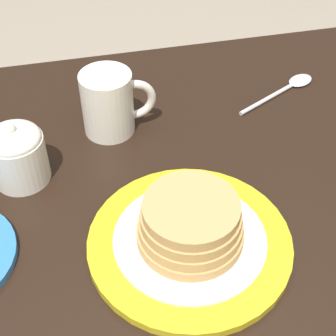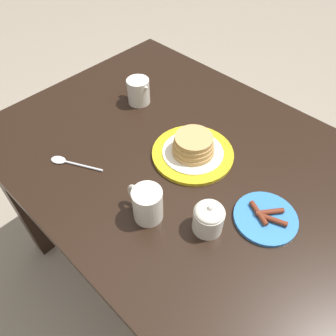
{
  "view_description": "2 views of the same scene",
  "coord_description": "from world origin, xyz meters",
  "px_view_note": "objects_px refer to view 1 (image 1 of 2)",
  "views": [
    {
      "loc": [
        -0.09,
        -0.39,
        1.27
      ],
      "look_at": [
        0.02,
        0.09,
        0.79
      ],
      "focal_mm": 55.0,
      "sensor_mm": 36.0,
      "label": 1
    },
    {
      "loc": [
        -0.41,
        0.53,
        1.48
      ],
      "look_at": [
        0.02,
        0.09,
        0.79
      ],
      "focal_mm": 35.0,
      "sensor_mm": 36.0,
      "label": 2
    }
  ],
  "objects_px": {
    "pancake_plate": "(190,233)",
    "sugar_bowl": "(17,154)",
    "coffee_mug": "(110,102)",
    "spoon": "(290,86)"
  },
  "relations": [
    {
      "from": "spoon",
      "to": "sugar_bowl",
      "type": "bearing_deg",
      "value": -165.12
    },
    {
      "from": "coffee_mug",
      "to": "sugar_bowl",
      "type": "distance_m",
      "value": 0.16
    },
    {
      "from": "pancake_plate",
      "to": "spoon",
      "type": "distance_m",
      "value": 0.38
    },
    {
      "from": "coffee_mug",
      "to": "sugar_bowl",
      "type": "xyz_separation_m",
      "value": [
        -0.14,
        -0.08,
        -0.01
      ]
    },
    {
      "from": "pancake_plate",
      "to": "spoon",
      "type": "relative_size",
      "value": 1.56
    },
    {
      "from": "coffee_mug",
      "to": "spoon",
      "type": "xyz_separation_m",
      "value": [
        0.31,
        0.04,
        -0.05
      ]
    },
    {
      "from": "coffee_mug",
      "to": "sugar_bowl",
      "type": "relative_size",
      "value": 1.18
    },
    {
      "from": "pancake_plate",
      "to": "coffee_mug",
      "type": "distance_m",
      "value": 0.25
    },
    {
      "from": "pancake_plate",
      "to": "spoon",
      "type": "height_order",
      "value": "pancake_plate"
    },
    {
      "from": "pancake_plate",
      "to": "sugar_bowl",
      "type": "xyz_separation_m",
      "value": [
        -0.19,
        0.17,
        0.02
      ]
    }
  ]
}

